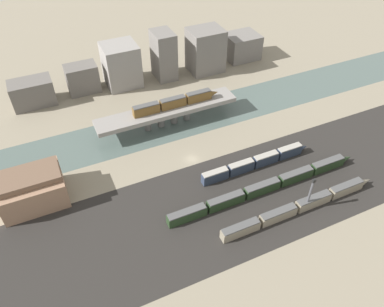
# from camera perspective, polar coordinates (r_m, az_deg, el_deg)

# --- Properties ---
(ground_plane) EXTENTS (400.00, 400.00, 0.00)m
(ground_plane) POSITION_cam_1_polar(r_m,az_deg,el_deg) (136.54, -0.05, -0.89)
(ground_plane) COLOR gray
(railbed_yard) EXTENTS (280.00, 42.00, 0.01)m
(railbed_yard) POSITION_cam_1_polar(r_m,az_deg,el_deg) (121.81, 4.70, -7.86)
(railbed_yard) COLOR #282623
(railbed_yard) RESTS_ON ground
(river_water) EXTENTS (320.00, 22.55, 0.01)m
(river_water) POSITION_cam_1_polar(r_m,az_deg,el_deg) (153.22, -3.71, 4.54)
(river_water) COLOR #4C5B56
(river_water) RESTS_ON ground
(bridge) EXTENTS (57.48, 9.57, 7.62)m
(bridge) POSITION_cam_1_polar(r_m,az_deg,el_deg) (149.59, -3.81, 6.41)
(bridge) COLOR gray
(bridge) RESTS_ON ground
(train_on_bridge) EXTENTS (36.36, 2.78, 4.06)m
(train_on_bridge) POSITION_cam_1_polar(r_m,az_deg,el_deg) (148.72, -2.52, 7.85)
(train_on_bridge) COLOR brown
(train_on_bridge) RESTS_ON bridge
(train_yard_near) EXTENTS (56.85, 2.72, 3.72)m
(train_yard_near) POSITION_cam_1_polar(r_m,az_deg,el_deg) (123.44, 16.08, -7.76)
(train_yard_near) COLOR gray
(train_yard_near) RESTS_ON ground
(train_yard_mid) EXTENTS (71.47, 2.79, 3.77)m
(train_yard_mid) POSITION_cam_1_polar(r_m,az_deg,el_deg) (126.66, 11.16, -4.99)
(train_yard_mid) COLOR #23381E
(train_yard_mid) RESTS_ON ground
(train_yard_far) EXTENTS (43.31, 2.63, 4.18)m
(train_yard_far) POSITION_cam_1_polar(r_m,az_deg,el_deg) (134.22, 9.69, -1.35)
(train_yard_far) COLOR #2D384C
(train_yard_far) RESTS_ON ground
(warehouse_building) EXTENTS (19.78, 15.51, 11.62)m
(warehouse_building) POSITION_cam_1_polar(r_m,az_deg,el_deg) (129.16, -23.23, -4.90)
(warehouse_building) COLOR #937056
(warehouse_building) RESTS_ON ground
(signal_tower) EXTENTS (1.00, 0.77, 13.48)m
(signal_tower) POSITION_cam_1_polar(r_m,az_deg,el_deg) (120.76, 17.49, -5.99)
(signal_tower) COLOR #4C4C51
(signal_tower) RESTS_ON ground
(city_block_far_left) EXTENTS (17.52, 10.29, 11.31)m
(city_block_far_left) POSITION_cam_1_polar(r_m,az_deg,el_deg) (175.22, -23.13, 8.51)
(city_block_far_left) COLOR #605B56
(city_block_far_left) RESTS_ON ground
(city_block_left) EXTENTS (13.74, 9.16, 12.73)m
(city_block_left) POSITION_cam_1_polar(r_m,az_deg,el_deg) (176.99, -16.34, 10.91)
(city_block_left) COLOR #605B56
(city_block_left) RESTS_ON ground
(city_block_center) EXTENTS (15.28, 14.70, 19.36)m
(city_block_center) POSITION_cam_1_polar(r_m,az_deg,el_deg) (176.75, -10.73, 13.10)
(city_block_center) COLOR gray
(city_block_center) RESTS_ON ground
(city_block_right) EXTENTS (9.10, 12.62, 22.31)m
(city_block_right) POSITION_cam_1_polar(r_m,az_deg,el_deg) (179.42, -4.32, 14.71)
(city_block_right) COLOR slate
(city_block_right) RESTS_ON ground
(city_block_far_right) EXTENTS (15.92, 13.42, 20.65)m
(city_block_far_right) POSITION_cam_1_polar(r_m,az_deg,el_deg) (185.37, 2.07, 15.45)
(city_block_far_right) COLOR slate
(city_block_far_right) RESTS_ON ground
(city_block_tall) EXTENTS (16.56, 14.11, 12.32)m
(city_block_tall) POSITION_cam_1_polar(r_m,az_deg,el_deg) (200.29, 7.55, 15.90)
(city_block_tall) COLOR slate
(city_block_tall) RESTS_ON ground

